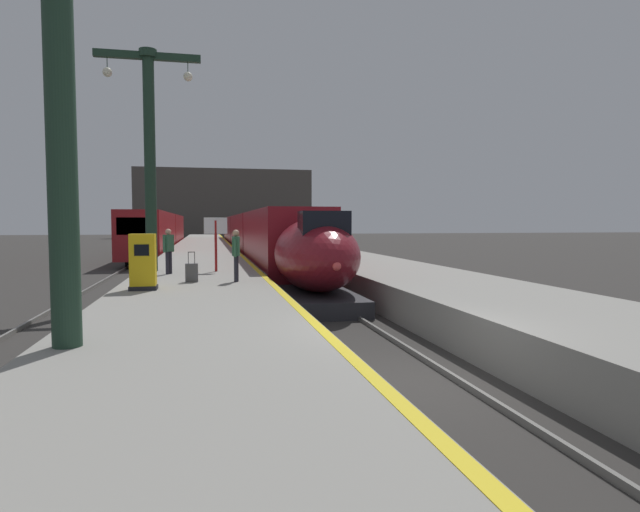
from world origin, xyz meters
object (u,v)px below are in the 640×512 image
ticket_machine_yellow (143,264)px  rolling_suitcase (192,273)px  regional_train_adjacent (160,231)px  departure_info_board (216,233)px  station_column_mid (150,138)px  highspeed_train_main (254,235)px  passenger_near_edge (236,251)px  passenger_mid_platform (169,248)px

ticket_machine_yellow → rolling_suitcase: bearing=53.2°
regional_train_adjacent → departure_info_board: 32.13m
ticket_machine_yellow → station_column_mid: bearing=93.3°
highspeed_train_main → station_column_mid: (-5.90, -20.79, 4.32)m
passenger_near_edge → departure_info_board: size_ratio=0.80×
passenger_mid_platform → rolling_suitcase: passenger_mid_platform is taller
rolling_suitcase → ticket_machine_yellow: (-1.30, -1.74, 0.44)m
rolling_suitcase → passenger_near_edge: bearing=-7.3°
regional_train_adjacent → station_column_mid: (2.20, -31.04, 4.15)m
regional_train_adjacent → station_column_mid: size_ratio=4.24×
passenger_near_edge → departure_info_board: 3.91m
regional_train_adjacent → station_column_mid: 31.40m
rolling_suitcase → station_column_mid: bearing=110.6°
regional_train_adjacent → passenger_mid_platform: (2.94, -32.50, -0.09)m
highspeed_train_main → passenger_mid_platform: (-5.16, -22.25, 0.08)m
departure_info_board → highspeed_train_main: bearing=81.0°
regional_train_adjacent → passenger_mid_platform: bearing=-84.8°
highspeed_train_main → regional_train_adjacent: bearing=128.3°
passenger_mid_platform → departure_info_board: (1.75, 0.72, 0.52)m
station_column_mid → departure_info_board: station_column_mid is taller
ticket_machine_yellow → departure_info_board: departure_info_board is taller
ticket_machine_yellow → passenger_near_edge: bearing=29.8°
highspeed_train_main → rolling_suitcase: (-4.25, -25.17, -0.60)m
regional_train_adjacent → ticket_machine_yellow: size_ratio=22.87×
passenger_near_edge → rolling_suitcase: passenger_near_edge is taller
regional_train_adjacent → departure_info_board: size_ratio=17.26×
highspeed_train_main → departure_info_board: highspeed_train_main is taller
departure_info_board → rolling_suitcase: bearing=-102.9°
regional_train_adjacent → passenger_mid_platform: size_ratio=21.66×
station_column_mid → rolling_suitcase: station_column_mid is taller
highspeed_train_main → regional_train_adjacent: size_ratio=1.54×
station_column_mid → rolling_suitcase: size_ratio=8.78×
highspeed_train_main → departure_info_board: bearing=-99.0°
station_column_mid → rolling_suitcase: bearing=-69.4°
highspeed_train_main → ticket_machine_yellow: (-5.55, -26.91, -0.17)m
passenger_mid_platform → rolling_suitcase: 3.14m
station_column_mid → passenger_near_edge: 6.94m
passenger_near_edge → passenger_mid_platform: bearing=126.8°
rolling_suitcase → departure_info_board: size_ratio=0.46×
highspeed_train_main → ticket_machine_yellow: highspeed_train_main is taller
highspeed_train_main → rolling_suitcase: bearing=-99.6°
departure_info_board → passenger_near_edge: bearing=-81.4°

